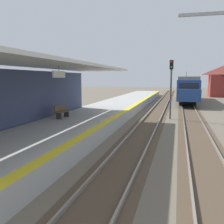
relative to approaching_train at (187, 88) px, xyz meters
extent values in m
cube|color=#A8A8A3|center=(-7.80, -24.19, -1.73)|extent=(5.00, 80.00, 0.90)
cube|color=yellow|center=(-5.55, -24.19, -1.27)|extent=(0.50, 80.00, 0.01)
cube|color=silver|center=(-7.90, -31.01, 2.17)|extent=(4.40, 24.00, 0.16)
cube|color=white|center=(-7.50, -29.01, 1.64)|extent=(0.08, 1.40, 0.36)
cylinder|color=#333333|center=(-7.50, -29.01, 1.96)|extent=(0.03, 0.03, 0.27)
cube|color=#4C3D2D|center=(-3.40, -20.19, -2.17)|extent=(2.34, 120.00, 0.01)
cube|color=slate|center=(-4.12, -20.19, -2.09)|extent=(0.08, 120.00, 0.15)
cube|color=slate|center=(-2.68, -20.19, -2.09)|extent=(0.08, 120.00, 0.15)
cube|color=#4C3D2D|center=(0.00, -20.19, -2.17)|extent=(2.34, 120.00, 0.01)
cube|color=slate|center=(-0.72, -20.19, -2.09)|extent=(0.08, 120.00, 0.15)
cube|color=slate|center=(0.72, -20.19, -2.09)|extent=(0.08, 120.00, 0.15)
cube|color=navy|center=(0.00, 0.38, -0.11)|extent=(2.90, 18.00, 2.70)
cube|color=slate|center=(0.00, 0.38, 1.46)|extent=(2.67, 18.00, 0.44)
cube|color=black|center=(0.00, -8.64, 0.30)|extent=(2.32, 0.06, 1.21)
cube|color=navy|center=(0.00, -9.42, -0.58)|extent=(2.78, 1.60, 1.49)
cube|color=black|center=(1.46, 0.38, 0.30)|extent=(0.04, 15.84, 0.86)
cylinder|color=#333333|center=(0.00, 3.98, 2.13)|extent=(0.06, 0.06, 0.90)
cube|color=black|center=(0.00, -5.47, -1.82)|extent=(2.17, 2.20, 0.72)
cube|color=black|center=(0.00, 6.23, -1.82)|extent=(2.17, 2.20, 0.72)
cylinder|color=#4C4C4C|center=(-1.88, -18.49, 0.02)|extent=(0.16, 0.16, 4.40)
cube|color=black|center=(-1.88, -18.49, 2.62)|extent=(0.32, 0.24, 0.80)
sphere|color=red|center=(-1.88, -18.63, 2.84)|extent=(0.16, 0.16, 0.16)
sphere|color=green|center=(-1.88, -18.63, 2.40)|extent=(0.16, 0.16, 0.16)
cube|color=brown|center=(-8.89, -25.77, -0.84)|extent=(0.44, 1.60, 0.06)
cube|color=brown|center=(-9.09, -25.77, -0.60)|extent=(0.06, 1.60, 0.40)
cube|color=#333333|center=(-8.89, -26.37, -1.06)|extent=(0.36, 0.08, 0.44)
cube|color=#333333|center=(-8.89, -25.17, -1.06)|extent=(0.36, 0.08, 0.44)
camera|label=1|loc=(-1.22, -41.89, 1.40)|focal=41.31mm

